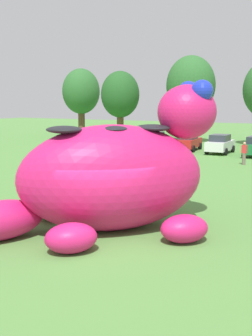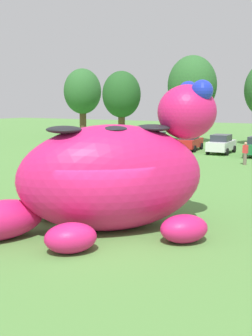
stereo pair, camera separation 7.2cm
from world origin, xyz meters
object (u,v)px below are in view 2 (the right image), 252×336
object	(u,v)px
car_white	(221,144)
spectator_mid_field	(245,154)
car_red	(189,142)
spectator_far_side	(122,165)
giant_inflatable_creature	(112,176)
car_orange	(155,141)

from	to	relation	value
car_white	spectator_mid_field	world-z (taller)	car_white
car_red	spectator_far_side	world-z (taller)	car_red
spectator_mid_field	spectator_far_side	distance (m)	10.60
car_white	spectator_mid_field	distance (m)	6.96
giant_inflatable_creature	car_orange	bearing A→B (deg)	112.63
giant_inflatable_creature	spectator_far_side	xyz separation A→B (m)	(-4.92, 9.07, -1.14)
spectator_mid_field	spectator_far_side	size ratio (longest dim) A/B	1.00
car_orange	car_red	xyz separation A→B (m)	(3.31, 0.72, 0.00)
car_white	spectator_far_side	distance (m)	15.28
spectator_mid_field	spectator_far_side	xyz separation A→B (m)	(-5.12, -9.28, 0.00)
spectator_far_side	car_red	bearing A→B (deg)	96.79
spectator_far_side	spectator_mid_field	bearing A→B (deg)	61.11
spectator_mid_field	spectator_far_side	bearing A→B (deg)	-118.89
car_orange	car_white	xyz separation A→B (m)	(6.68, -0.02, 0.00)
car_orange	spectator_mid_field	world-z (taller)	car_orange
car_red	car_orange	bearing A→B (deg)	-167.75
car_white	car_red	bearing A→B (deg)	167.68
giant_inflatable_creature	spectator_far_side	world-z (taller)	giant_inflatable_creature
giant_inflatable_creature	car_orange	xyz separation A→B (m)	(-10.13, 24.30, -1.13)
car_white	spectator_mid_field	xyz separation A→B (m)	(3.65, -5.93, -0.01)
giant_inflatable_creature	car_red	xyz separation A→B (m)	(-6.82, 25.01, -1.13)
car_orange	car_white	bearing A→B (deg)	-0.15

